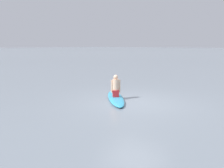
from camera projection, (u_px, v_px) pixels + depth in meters
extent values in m
plane|color=gray|center=(135.00, 102.00, 9.24)|extent=(400.00, 400.00, 0.00)
ellipsoid|color=#339EC6|center=(116.00, 98.00, 9.70)|extent=(2.56, 2.61, 0.13)
cube|color=#A51E23|center=(116.00, 93.00, 9.66)|extent=(0.39, 0.39, 0.29)
cylinder|color=#D6AD8E|center=(116.00, 85.00, 9.60)|extent=(0.38, 0.38, 0.48)
sphere|color=#D6AD8E|center=(116.00, 77.00, 9.55)|extent=(0.19, 0.19, 0.19)
cylinder|color=#D6AD8E|center=(120.00, 86.00, 9.63)|extent=(0.11, 0.11, 0.53)
cylinder|color=#D6AD8E|center=(112.00, 86.00, 9.60)|extent=(0.11, 0.11, 0.53)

